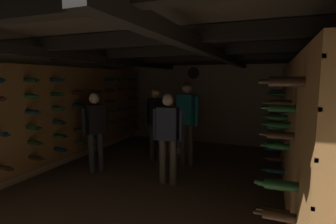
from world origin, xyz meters
name	(u,v)px	position (x,y,z in m)	size (l,w,h in m)	color
ground_plane	(160,182)	(0.00, 0.00, 0.00)	(8.40, 8.40, 0.00)	#7A6651
room_shell	(166,101)	(0.00, 0.27, 1.42)	(4.72, 6.52, 2.41)	tan
wine_crate_stack	(179,137)	(-0.25, 1.69, 0.45)	(0.52, 0.35, 0.90)	brown
display_bottle	(176,112)	(-0.32, 1.66, 1.04)	(0.08, 0.08, 0.35)	#143819
person_host_center	(168,131)	(0.15, -0.02, 0.94)	(0.54, 0.24, 1.57)	#4C473D
person_guest_far_left	(156,117)	(-0.58, 1.14, 0.98)	(0.40, 0.45, 1.62)	#2D2D33
person_guest_mid_left	(95,125)	(-1.36, 0.01, 0.93)	(0.33, 0.51, 1.55)	#2D2D33
person_guest_rear_center	(187,115)	(0.14, 1.10, 1.07)	(0.52, 0.33, 1.75)	#4C473D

